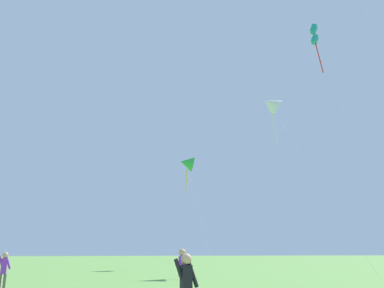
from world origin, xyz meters
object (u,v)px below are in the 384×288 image
kite_green_small (187,163)px  person_with_spool (4,269)px  kite_teal_box (315,36)px  person_in_blue_jacket (186,288)px  person_foreground_watcher (182,270)px  kite_white_distant (271,104)px

kite_green_small → person_with_spool: kite_green_small is taller
kite_teal_box → person_in_blue_jacket: 28.85m
kite_green_small → person_foreground_watcher: size_ratio=7.28×
kite_teal_box → kite_green_small: size_ratio=1.49×
kite_teal_box → person_with_spool: (-20.09, -7.24, -17.69)m
kite_white_distant → kite_green_small: size_ratio=1.32×
person_with_spool → person_foreground_watcher: size_ratio=0.94×
person_in_blue_jacket → person_with_spool: 11.39m
kite_white_distant → kite_green_small: bearing=119.5°
kite_teal_box → kite_white_distant: bearing=88.5°
kite_white_distant → person_foreground_watcher: (-13.82, -20.69, -15.14)m
person_in_blue_jacket → kite_green_small: bearing=76.8°
kite_white_distant → person_foreground_watcher: size_ratio=9.59×
kite_green_small → person_in_blue_jacket: size_ratio=7.91×
person_in_blue_jacket → person_foreground_watcher: size_ratio=0.92×
kite_green_small → person_foreground_watcher: (-7.61, -31.68, -11.06)m
kite_teal_box → person_foreground_watcher: size_ratio=10.89×
person_foreground_watcher → kite_white_distant: bearing=56.3°
kite_green_small → kite_white_distant: bearing=-60.5°
kite_teal_box → person_in_blue_jacket: size_ratio=11.82×
kite_green_small → person_in_blue_jacket: kite_green_small is taller
kite_green_small → person_in_blue_jacket: bearing=-103.2°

